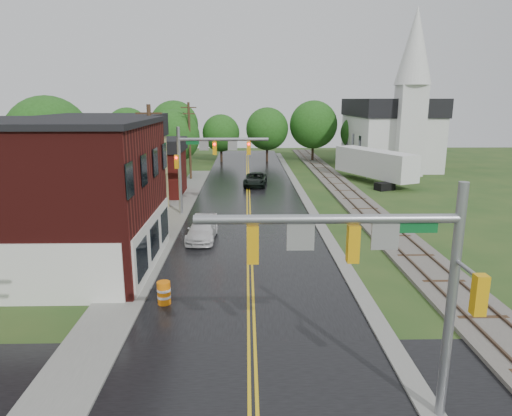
{
  "coord_description": "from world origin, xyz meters",
  "views": [
    {
      "loc": [
        -0.18,
        -9.79,
        9.33
      ],
      "look_at": [
        0.34,
        14.6,
        3.5
      ],
      "focal_mm": 32.0,
      "sensor_mm": 36.0,
      "label": 1
    }
  ],
  "objects_px": {
    "utility_pole_b": "(152,167)",
    "pickup_white": "(202,230)",
    "semi_trailer": "(374,163)",
    "church": "(392,125)",
    "tree_left_c": "(120,145)",
    "construction_barrel": "(164,293)",
    "traffic_signal_far": "(206,155)",
    "suv_dark": "(255,180)",
    "utility_pole_c": "(190,140)",
    "traffic_signal_near": "(379,262)",
    "tree_left_b": "(50,140)",
    "tree_left_e": "(175,138)",
    "brick_building": "(23,196)"
  },
  "relations": [
    {
      "from": "suv_dark",
      "to": "semi_trailer",
      "type": "height_order",
      "value": "semi_trailer"
    },
    {
      "from": "church",
      "to": "semi_trailer",
      "type": "height_order",
      "value": "church"
    },
    {
      "from": "utility_pole_b",
      "to": "tree_left_c",
      "type": "bearing_deg",
      "value": 111.49
    },
    {
      "from": "church",
      "to": "utility_pole_c",
      "type": "height_order",
      "value": "church"
    },
    {
      "from": "tree_left_c",
      "to": "semi_trailer",
      "type": "distance_m",
      "value": 28.35
    },
    {
      "from": "utility_pole_c",
      "to": "suv_dark",
      "type": "relative_size",
      "value": 1.77
    },
    {
      "from": "utility_pole_b",
      "to": "pickup_white",
      "type": "distance_m",
      "value": 5.77
    },
    {
      "from": "traffic_signal_near",
      "to": "utility_pole_c",
      "type": "distance_m",
      "value": 43.24
    },
    {
      "from": "church",
      "to": "tree_left_c",
      "type": "xyz_separation_m",
      "value": [
        -33.85,
        -13.84,
        -1.32
      ]
    },
    {
      "from": "traffic_signal_far",
      "to": "utility_pole_c",
      "type": "xyz_separation_m",
      "value": [
        -3.33,
        17.0,
        -0.25
      ]
    },
    {
      "from": "utility_pole_c",
      "to": "semi_trailer",
      "type": "height_order",
      "value": "utility_pole_c"
    },
    {
      "from": "brick_building",
      "to": "tree_left_b",
      "type": "relative_size",
      "value": 1.48
    },
    {
      "from": "tree_left_c",
      "to": "tree_left_b",
      "type": "bearing_deg",
      "value": -116.56
    },
    {
      "from": "traffic_signal_far",
      "to": "construction_barrel",
      "type": "bearing_deg",
      "value": -91.95
    },
    {
      "from": "traffic_signal_far",
      "to": "semi_trailer",
      "type": "distance_m",
      "value": 23.08
    },
    {
      "from": "suv_dark",
      "to": "construction_barrel",
      "type": "bearing_deg",
      "value": -93.82
    },
    {
      "from": "church",
      "to": "tree_left_e",
      "type": "xyz_separation_m",
      "value": [
        -28.85,
        -7.84,
        -1.02
      ]
    },
    {
      "from": "traffic_signal_near",
      "to": "tree_left_c",
      "type": "relative_size",
      "value": 0.96
    },
    {
      "from": "traffic_signal_near",
      "to": "utility_pole_c",
      "type": "relative_size",
      "value": 0.82
    },
    {
      "from": "brick_building",
      "to": "utility_pole_b",
      "type": "bearing_deg",
      "value": 50.93
    },
    {
      "from": "traffic_signal_near",
      "to": "tree_left_b",
      "type": "xyz_separation_m",
      "value": [
        -21.32,
        29.9,
        0.75
      ]
    },
    {
      "from": "church",
      "to": "tree_left_c",
      "type": "relative_size",
      "value": 2.61
    },
    {
      "from": "tree_left_c",
      "to": "suv_dark",
      "type": "distance_m",
      "value": 15.13
    },
    {
      "from": "tree_left_b",
      "to": "semi_trailer",
      "type": "xyz_separation_m",
      "value": [
        32.22,
        9.48,
        -3.49
      ]
    },
    {
      "from": "semi_trailer",
      "to": "brick_building",
      "type": "bearing_deg",
      "value": -135.51
    },
    {
      "from": "traffic_signal_far",
      "to": "tree_left_c",
      "type": "xyz_separation_m",
      "value": [
        -10.38,
        12.9,
        -0.46
      ]
    },
    {
      "from": "suv_dark",
      "to": "tree_left_e",
      "type": "bearing_deg",
      "value": 152.79
    },
    {
      "from": "utility_pole_c",
      "to": "construction_barrel",
      "type": "bearing_deg",
      "value": -85.37
    },
    {
      "from": "traffic_signal_far",
      "to": "tree_left_c",
      "type": "bearing_deg",
      "value": 128.82
    },
    {
      "from": "construction_barrel",
      "to": "traffic_signal_far",
      "type": "bearing_deg",
      "value": 88.05
    },
    {
      "from": "traffic_signal_far",
      "to": "utility_pole_c",
      "type": "relative_size",
      "value": 0.82
    },
    {
      "from": "brick_building",
      "to": "utility_pole_b",
      "type": "relative_size",
      "value": 1.59
    },
    {
      "from": "brick_building",
      "to": "semi_trailer",
      "type": "distance_m",
      "value": 37.69
    },
    {
      "from": "church",
      "to": "pickup_white",
      "type": "height_order",
      "value": "church"
    },
    {
      "from": "pickup_white",
      "to": "semi_trailer",
      "type": "relative_size",
      "value": 0.39
    },
    {
      "from": "traffic_signal_near",
      "to": "brick_building",
      "type": "bearing_deg",
      "value": 140.83
    },
    {
      "from": "utility_pole_b",
      "to": "tree_left_e",
      "type": "xyz_separation_m",
      "value": [
        -2.05,
        23.9,
        0.09
      ]
    },
    {
      "from": "utility_pole_c",
      "to": "suv_dark",
      "type": "height_order",
      "value": "utility_pole_c"
    },
    {
      "from": "church",
      "to": "semi_trailer",
      "type": "xyz_separation_m",
      "value": [
        -5.63,
        -12.36,
        -3.61
      ]
    },
    {
      "from": "tree_left_c",
      "to": "pickup_white",
      "type": "distance_m",
      "value": 22.86
    },
    {
      "from": "utility_pole_c",
      "to": "traffic_signal_near",
      "type": "bearing_deg",
      "value": -76.26
    },
    {
      "from": "traffic_signal_far",
      "to": "construction_barrel",
      "type": "xyz_separation_m",
      "value": [
        -0.58,
        -17.0,
        -4.42
      ]
    },
    {
      "from": "brick_building",
      "to": "church",
      "type": "distance_m",
      "value": 50.58
    },
    {
      "from": "semi_trailer",
      "to": "utility_pole_b",
      "type": "bearing_deg",
      "value": -137.53
    },
    {
      "from": "tree_left_c",
      "to": "tree_left_e",
      "type": "xyz_separation_m",
      "value": [
        5.0,
        6.0,
        0.3
      ]
    },
    {
      "from": "suv_dark",
      "to": "pickup_white",
      "type": "distance_m",
      "value": 20.08
    },
    {
      "from": "utility_pole_c",
      "to": "tree_left_b",
      "type": "height_order",
      "value": "tree_left_b"
    },
    {
      "from": "traffic_signal_near",
      "to": "tree_left_c",
      "type": "bearing_deg",
      "value": 114.56
    },
    {
      "from": "utility_pole_c",
      "to": "tree_left_c",
      "type": "distance_m",
      "value": 8.16
    },
    {
      "from": "brick_building",
      "to": "utility_pole_c",
      "type": "distance_m",
      "value": 29.56
    }
  ]
}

